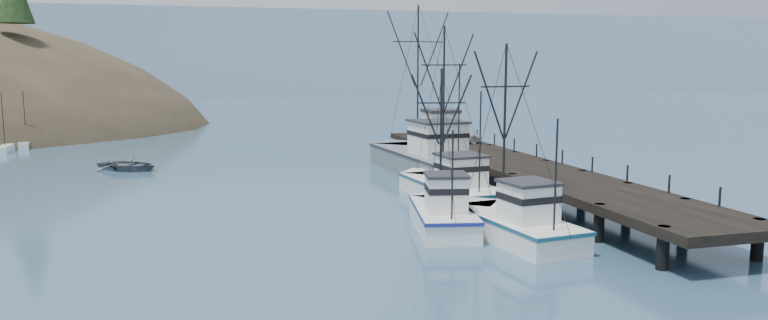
% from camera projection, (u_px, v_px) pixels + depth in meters
% --- Properties ---
extents(ground, '(400.00, 400.00, 0.00)m').
position_uv_depth(ground, '(393.00, 265.00, 31.39)').
color(ground, '#32526F').
rests_on(ground, ground).
extents(pier, '(6.00, 44.00, 2.00)m').
position_uv_depth(pier, '(514.00, 166.00, 50.15)').
color(pier, black).
rests_on(pier, ground).
extents(distant_ridge, '(360.00, 40.00, 26.00)m').
position_uv_depth(distant_ridge, '(258.00, 95.00, 196.06)').
color(distant_ridge, '#9EB2C6').
rests_on(distant_ridge, ground).
extents(distant_ridge_far, '(180.00, 25.00, 18.00)m').
position_uv_depth(distant_ridge_far, '(78.00, 95.00, 196.93)').
color(distant_ridge_far, silver).
rests_on(distant_ridge_far, ground).
extents(trawler_near, '(4.35, 10.32, 10.53)m').
position_uv_depth(trawler_near, '(512.00, 223.00, 36.01)').
color(trawler_near, white).
rests_on(trawler_near, ground).
extents(trawler_mid, '(4.50, 9.04, 9.23)m').
position_uv_depth(trawler_mid, '(442.00, 214.00, 38.18)').
color(trawler_mid, white).
rests_on(trawler_mid, ground).
extents(trawler_far, '(4.64, 11.83, 11.98)m').
position_uv_depth(trawler_far, '(450.00, 187.00, 46.24)').
color(trawler_far, white).
rests_on(trawler_far, ground).
extents(work_vessel, '(6.34, 17.46, 14.30)m').
position_uv_depth(work_vessel, '(425.00, 158.00, 57.34)').
color(work_vessel, slate).
rests_on(work_vessel, ground).
extents(pier_shed, '(3.00, 3.20, 2.80)m').
position_uv_depth(pier_shed, '(441.00, 124.00, 64.83)').
color(pier_shed, silver).
rests_on(pier_shed, pier).
extents(pickup_truck, '(4.95, 2.47, 1.35)m').
position_uv_depth(pickup_truck, '(455.00, 136.00, 61.31)').
color(pickup_truck, silver).
rests_on(pickup_truck, pier).
extents(motorboat, '(6.93, 6.63, 1.17)m').
position_uv_depth(motorboat, '(129.00, 170.00, 59.04)').
color(motorboat, '#52555B').
rests_on(motorboat, ground).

